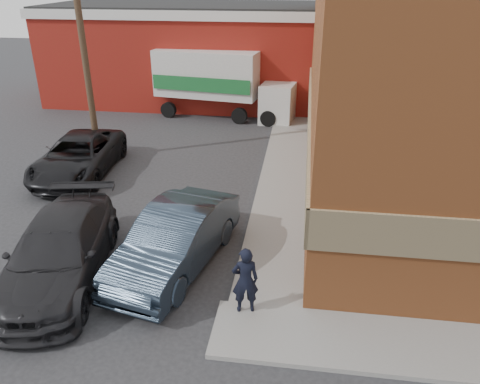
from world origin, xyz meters
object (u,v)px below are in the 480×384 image
at_px(man, 245,280).
at_px(suv_a, 78,156).
at_px(box_truck, 220,79).
at_px(sedan, 176,239).
at_px(warehouse, 189,52).
at_px(utility_pole, 83,45).
at_px(suv_b, 59,252).

xyz_separation_m(man, suv_a, (-7.61, 7.45, -0.21)).
bearing_deg(box_truck, sedan, -76.00).
bearing_deg(suv_a, sedan, -50.58).
bearing_deg(suv_a, box_truck, 60.04).
xyz_separation_m(warehouse, box_truck, (2.69, -4.11, -0.75)).
height_order(suv_a, box_truck, box_truck).
height_order(warehouse, utility_pole, utility_pole).
distance_m(man, suv_a, 10.65).
distance_m(sedan, suv_b, 3.01).
xyz_separation_m(suv_a, suv_b, (2.64, -6.70, 0.05)).
bearing_deg(suv_b, sedan, 8.74).
relative_size(sedan, suv_b, 0.91).
height_order(warehouse, suv_a, warehouse).
distance_m(warehouse, suv_a, 13.05).
bearing_deg(box_truck, suv_a, -106.84).
relative_size(man, box_truck, 0.23).
xyz_separation_m(man, suv_b, (-4.97, 0.75, -0.16)).
relative_size(warehouse, suv_a, 2.98).
relative_size(utility_pole, suv_a, 1.65).
bearing_deg(suv_a, man, -48.79).
relative_size(suv_a, box_truck, 0.73).
bearing_deg(warehouse, sedan, -77.75).
xyz_separation_m(sedan, box_truck, (-1.33, 14.41, 1.22)).
distance_m(man, sedan, 2.74).
height_order(suv_a, suv_b, suv_b).
relative_size(man, suv_b, 0.30).
relative_size(warehouse, sedan, 3.19).
height_order(warehouse, suv_b, warehouse).
height_order(sedan, box_truck, box_truck).
bearing_deg(sedan, suv_b, -148.39).
xyz_separation_m(warehouse, sedan, (4.02, -18.52, -1.97)).
distance_m(utility_pole, man, 12.58).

